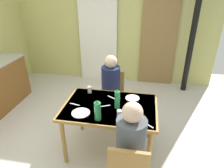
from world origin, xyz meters
TOP-DOWN VIEW (x-y plane):
  - ground_plane at (0.00, 0.00)m, footprint 6.25×6.25m
  - wall_back at (0.00, 2.41)m, footprint 4.77×0.10m
  - door_wooden at (1.09, 2.33)m, footprint 0.80×0.05m
  - stove_pipe_column at (1.75, 2.06)m, footprint 0.12×0.12m
  - curtain_panel at (-0.32, 2.31)m, footprint 0.90×0.03m
  - dining_table at (0.41, -0.07)m, footprint 1.23×0.85m
  - chair_far_diner at (0.30, 0.70)m, footprint 0.40×0.40m
  - person_near_diner at (0.74, -0.71)m, footprint 0.30×0.37m
  - person_far_diner at (0.30, 0.57)m, footprint 0.30×0.37m
  - water_bottle_green_near at (0.32, -0.39)m, footprint 0.08×0.08m
  - water_bottle_green_far at (0.51, -0.09)m, footprint 0.07×0.07m
  - dinner_plate_near_left at (0.08, -0.30)m, footprint 0.23×0.23m
  - dinner_plate_near_right at (0.75, -0.22)m, footprint 0.20×0.20m
  - dinner_plate_far_center at (0.69, 0.17)m, footprint 0.20×0.20m
  - drinking_glass_by_near_diner at (0.05, 0.24)m, footprint 0.06×0.06m
  - drinking_glass_by_far_diner at (0.56, -0.28)m, footprint 0.06×0.06m
  - cutlery_knife_near at (0.40, 0.14)m, footprint 0.13×0.10m
  - cutlery_fork_near at (0.35, -0.09)m, footprint 0.14×0.08m
  - cutlery_knife_far at (-0.06, -0.12)m, footprint 0.15×0.05m
  - cutlery_fork_far at (0.91, -0.39)m, footprint 0.13×0.11m

SIDE VIEW (x-z plane):
  - ground_plane at x=0.00m, z-range 0.00..0.00m
  - chair_far_diner at x=0.30m, z-range 0.06..0.93m
  - dining_table at x=0.41m, z-range 0.29..1.03m
  - cutlery_knife_near at x=0.40m, z-range 0.74..0.74m
  - cutlery_fork_near at x=0.35m, z-range 0.74..0.74m
  - cutlery_knife_far at x=-0.06m, z-range 0.74..0.74m
  - cutlery_fork_far at x=0.91m, z-range 0.74..0.74m
  - dinner_plate_near_left at x=0.08m, z-range 0.74..0.75m
  - dinner_plate_near_right at x=0.75m, z-range 0.74..0.75m
  - dinner_plate_far_center at x=0.69m, z-range 0.74..0.75m
  - person_near_diner at x=0.74m, z-range 0.40..1.17m
  - person_far_diner at x=0.30m, z-range 0.40..1.17m
  - drinking_glass_by_far_diner at x=0.56m, z-range 0.74..0.83m
  - drinking_glass_by_near_diner at x=0.05m, z-range 0.74..0.84m
  - water_bottle_green_near at x=0.32m, z-range 0.73..1.00m
  - water_bottle_green_far at x=0.51m, z-range 0.73..1.00m
  - door_wooden at x=1.09m, z-range 0.00..2.00m
  - curtain_panel at x=-0.32m, z-range 0.00..2.20m
  - wall_back at x=0.00m, z-range 0.00..2.62m
  - stove_pipe_column at x=1.75m, z-range 0.00..2.62m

